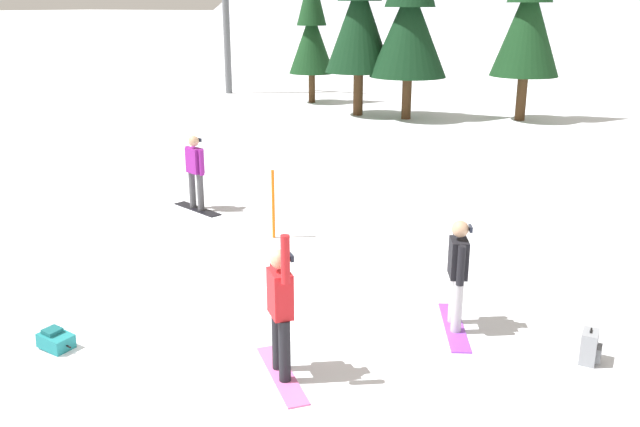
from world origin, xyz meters
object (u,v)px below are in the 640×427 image
Objects in this scene: snowboarder_foreground at (280,309)px; snowboarder_background at (195,171)px; backpack_teal at (56,340)px; pine_tree_twin at (312,29)px; pine_tree_short at (410,12)px; trail_marker_pole at (273,204)px; snowboarder_midground at (457,273)px; pine_tree_leaning at (360,6)px; pine_tree_slender at (529,8)px; backpack_grey at (590,347)px.

snowboarder_foreground is 1.15× the size of snowboarder_background.
snowboarder_foreground is 3.69× the size of backpack_teal.
pine_tree_twin is 0.81× the size of pine_tree_short.
snowboarder_midground is at bearing -27.16° from trail_marker_pole.
snowboarder_midground is at bearing 33.25° from backpack_teal.
pine_tree_twin is (-11.22, 22.37, 2.48)m from snowboarder_foreground.
snowboarder_foreground is 20.86m from pine_tree_short.
snowboarder_foreground is 1.41× the size of trail_marker_pole.
pine_tree_leaning is 1.01× the size of pine_tree_slender.
backpack_grey is at bearing -21.18° from trail_marker_pole.
snowboarder_midground is at bearing 55.52° from snowboarder_foreground.
snowboarder_background is at bearing 109.90° from backpack_teal.
pine_tree_short is (2.17, -0.01, -0.22)m from pine_tree_leaning.
snowboarder_background reaches higher than snowboarder_midground.
snowboarder_midground is at bearing 174.76° from backpack_grey.
backpack_grey is (6.59, 2.92, 0.09)m from backpack_teal.
backpack_teal is at bearing -146.75° from snowboarder_midground.
pine_tree_short is at bearing -157.33° from pine_tree_slender.
pine_tree_slender is at bearing 103.67° from backpack_grey.
pine_tree_leaning is 1.30× the size of pine_tree_twin.
pine_tree_leaning is 2.18m from pine_tree_short.
pine_tree_twin is 10.02m from pine_tree_slender.
backpack_grey is at bearing -57.78° from pine_tree_leaning.
pine_tree_slender reaches higher than snowboarder_background.
pine_tree_twin reaches higher than backpack_teal.
pine_tree_leaning is 6.66m from pine_tree_slender.
pine_tree_leaning is (-4.88, 15.27, 3.74)m from trail_marker_pole.
backpack_grey is 25.20m from pine_tree_twin.
backpack_teal is 21.56m from pine_tree_leaning.
backpack_grey is 20.47m from pine_tree_slender.
snowboarder_foreground is at bearing -68.80° from pine_tree_leaning.
pine_tree_twin is at bearing 156.01° from pine_tree_short.
trail_marker_pole reaches higher than backpack_teal.
snowboarder_foreground is 4.20× the size of backpack_grey.
snowboarder_midground is at bearing -81.56° from pine_tree_slender.
trail_marker_pole is (2.58, -0.89, -0.21)m from snowboarder_background.
pine_tree_short is at bearing 96.62° from backpack_teal.
pine_tree_slender is at bearing 93.38° from snowboarder_foreground.
trail_marker_pole is 17.50m from pine_tree_slender.
pine_tree_short reaches higher than snowboarder_foreground.
pine_tree_leaning reaches higher than snowboarder_foreground.
trail_marker_pole is at bearing 121.64° from snowboarder_foreground.
pine_tree_slender reaches higher than pine_tree_short.
pine_tree_short reaches higher than trail_marker_pole.
pine_tree_short is at bearing 116.92° from backpack_grey.
pine_tree_leaning is at bearing 117.91° from snowboarder_midground.
pine_tree_leaning is at bearing 111.20° from snowboarder_foreground.
snowboarder_foreground is at bearing -86.62° from pine_tree_slender.
snowboarder_foreground is 1.20× the size of snowboarder_midground.
snowboarder_background is at bearing 159.44° from backpack_grey.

